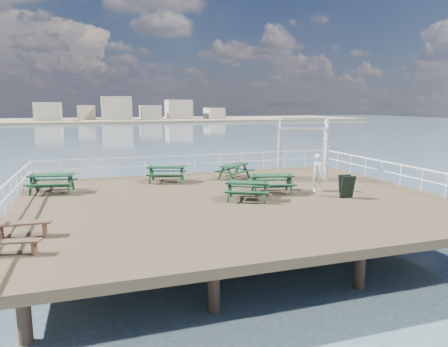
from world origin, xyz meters
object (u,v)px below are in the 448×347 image
picnic_table_c (234,168)px  picnic_table_d (247,187)px  picnic_table_b (166,171)px  flat_bench_near (13,244)px  trellis_arbor (302,152)px  person (318,173)px  flat_bench_far (23,226)px  picnic_table_a (52,179)px  picnic_table_e (272,180)px

picnic_table_c → picnic_table_d: picnic_table_c is taller
picnic_table_b → flat_bench_near: 10.68m
trellis_arbor → person: trellis_arbor is taller
flat_bench_far → trellis_arbor: trellis_arbor is taller
picnic_table_a → picnic_table_b: picnic_table_a is taller
picnic_table_c → trellis_arbor: bearing=-55.9°
flat_bench_near → picnic_table_b: bearing=68.3°
picnic_table_a → person: bearing=-6.7°
picnic_table_b → picnic_table_d: size_ratio=1.02×
picnic_table_c → flat_bench_far: 11.83m
flat_bench_far → flat_bench_near: bearing=-87.3°
picnic_table_c → trellis_arbor: 3.78m
picnic_table_c → person: person is taller
picnic_table_e → trellis_arbor: size_ratio=0.68×
picnic_table_a → picnic_table_b: (5.46, 0.94, -0.02)m
picnic_table_a → picnic_table_d: size_ratio=0.97×
picnic_table_e → flat_bench_far: size_ratio=1.37×
picnic_table_d → flat_bench_far: picnic_table_d is taller
picnic_table_b → picnic_table_d: 5.68m
flat_bench_far → trellis_arbor: (12.80, 5.96, 1.13)m
picnic_table_e → picnic_table_a: bearing=175.0°
picnic_table_b → picnic_table_a: bearing=-152.4°
trellis_arbor → person: bearing=-81.8°
trellis_arbor → picnic_table_b: bearing=-169.7°
picnic_table_e → flat_bench_near: (-9.84, -4.90, -0.31)m
picnic_table_c → picnic_table_d: bearing=-138.4°
trellis_arbor → picnic_table_a: bearing=-160.2°
picnic_table_e → picnic_table_c: bearing=110.4°
picnic_table_b → flat_bench_near: (-5.71, -9.02, -0.30)m
picnic_table_a → trellis_arbor: trellis_arbor is taller
picnic_table_c → picnic_table_e: picnic_table_e is taller
picnic_table_c → picnic_table_d: 4.92m
picnic_table_c → person: size_ratio=1.35×
picnic_table_b → picnic_table_c: bearing=13.6°
picnic_table_a → person: (11.82, -3.46, 0.25)m
picnic_table_b → trellis_arbor: (7.09, -1.53, 0.88)m
picnic_table_c → flat_bench_near: picnic_table_c is taller
picnic_table_e → person: (2.23, -0.28, 0.26)m
picnic_table_b → picnic_table_e: size_ratio=1.02×
picnic_table_c → person: bearing=-92.6°
flat_bench_near → person: 12.93m
picnic_table_c → flat_bench_far: picnic_table_c is taller
flat_bench_near → trellis_arbor: trellis_arbor is taller
picnic_table_d → person: 3.86m
picnic_table_d → trellis_arbor: size_ratio=0.68×
picnic_table_a → picnic_table_c: 9.14m
picnic_table_b → trellis_arbor: 7.31m
picnic_table_c → flat_bench_near: size_ratio=1.62×
picnic_table_b → picnic_table_e: bearing=-27.2°
flat_bench_near → picnic_table_e: bearing=37.1°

